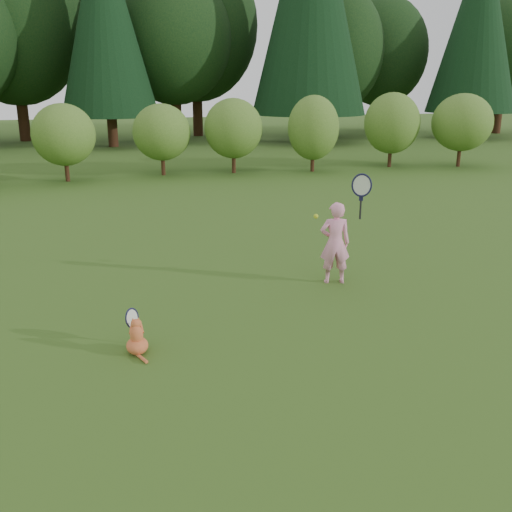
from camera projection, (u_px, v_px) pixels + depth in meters
name	position (u px, v px, depth m)	size (l,w,h in m)	color
ground	(258.00, 324.00, 7.58)	(100.00, 100.00, 0.00)	#2F4F16
shrub_row	(152.00, 136.00, 19.15)	(28.00, 3.00, 2.80)	#3E6920
child	(336.00, 241.00, 8.99)	(0.74, 0.47, 1.97)	#FF98BE
cat	(136.00, 335.00, 6.72)	(0.32, 0.61, 0.60)	#D65129
tennis_ball	(316.00, 216.00, 9.18)	(0.08, 0.08, 0.08)	#BED218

